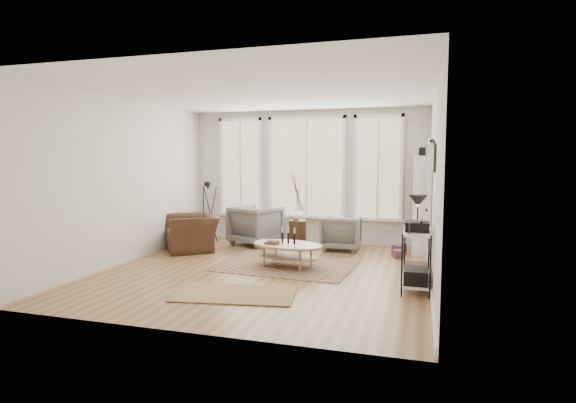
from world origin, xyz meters
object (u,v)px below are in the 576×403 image
(armchair_right, at_px, (341,233))
(accent_chair, at_px, (192,233))
(side_table, at_px, (297,211))
(low_shelf, at_px, (416,252))
(bookcase, at_px, (421,204))
(armchair_left, at_px, (256,225))
(coffee_table, at_px, (287,249))

(armchair_right, relative_size, accent_chair, 0.70)
(side_table, bearing_deg, accent_chair, -153.46)
(low_shelf, xyz_separation_m, armchair_right, (-1.48, 2.37, -0.16))
(bookcase, distance_m, side_table, 2.49)
(bookcase, bearing_deg, accent_chair, -166.75)
(armchair_left, xyz_separation_m, side_table, (0.91, 0.05, 0.33))
(armchair_left, bearing_deg, low_shelf, 164.77)
(armchair_right, bearing_deg, low_shelf, 121.36)
(coffee_table, distance_m, side_table, 1.87)
(bookcase, distance_m, accent_chair, 4.60)
(side_table, relative_size, accent_chair, 1.42)
(armchair_right, height_order, side_table, side_table)
(coffee_table, relative_size, accent_chair, 1.28)
(armchair_left, height_order, side_table, side_table)
(coffee_table, distance_m, armchair_right, 1.83)
(bookcase, bearing_deg, armchair_left, -177.99)
(low_shelf, distance_m, side_table, 3.46)
(bookcase, relative_size, accent_chair, 1.88)
(side_table, bearing_deg, coffee_table, -80.43)
(coffee_table, bearing_deg, armchair_left, 124.82)
(low_shelf, distance_m, armchair_left, 4.12)
(low_shelf, xyz_separation_m, armchair_left, (-3.34, 2.40, -0.09))
(accent_chair, bearing_deg, side_table, 78.46)
(low_shelf, distance_m, accent_chair, 4.63)
(armchair_left, distance_m, side_table, 0.97)
(low_shelf, distance_m, coffee_table, 2.23)
(coffee_table, distance_m, accent_chair, 2.40)
(accent_chair, bearing_deg, coffee_table, 31.93)
(armchair_right, relative_size, side_table, 0.50)
(coffee_table, height_order, side_table, side_table)
(coffee_table, bearing_deg, accent_chair, 160.01)
(bookcase, height_order, armchair_right, bookcase)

